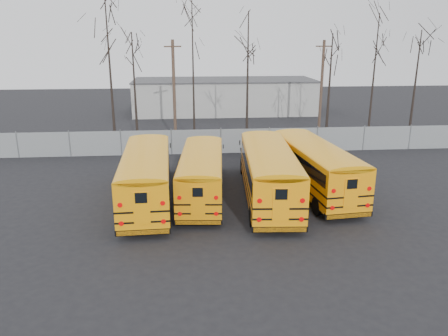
{
  "coord_description": "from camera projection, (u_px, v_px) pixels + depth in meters",
  "views": [
    {
      "loc": [
        -2.69,
        -22.5,
        9.16
      ],
      "look_at": [
        -0.55,
        2.48,
        1.6
      ],
      "focal_mm": 35.0,
      "sensor_mm": 36.0,
      "label": 1
    }
  ],
  "objects": [
    {
      "name": "distant_building",
      "position": [
        224.0,
        96.0,
        54.44
      ],
      "size": [
        22.0,
        8.0,
        4.0
      ],
      "primitive_type": "cube",
      "color": "#A4A39F",
      "rests_on": "ground"
    },
    {
      "name": "tree_6",
      "position": [
        415.0,
        85.0,
        40.36
      ],
      "size": [
        0.26,
        0.26,
        9.76
      ],
      "primitive_type": "cone",
      "color": "black",
      "rests_on": "ground"
    },
    {
      "name": "tree_3",
      "position": [
        248.0,
        78.0,
        38.39
      ],
      "size": [
        0.26,
        0.26,
        11.25
      ],
      "primitive_type": "cone",
      "color": "black",
      "rests_on": "ground"
    },
    {
      "name": "bus_c",
      "position": [
        269.0,
        169.0,
        24.98
      ],
      "size": [
        3.45,
        11.69,
        3.23
      ],
      "rotation": [
        0.0,
        0.0,
        -0.07
      ],
      "color": "black",
      "rests_on": "ground"
    },
    {
      "name": "tree_2",
      "position": [
        193.0,
        72.0,
        37.38
      ],
      "size": [
        0.26,
        0.26,
        12.58
      ],
      "primitive_type": "cone",
      "color": "black",
      "rests_on": "ground"
    },
    {
      "name": "tree_5",
      "position": [
        373.0,
        82.0,
        36.99
      ],
      "size": [
        0.26,
        0.26,
        11.01
      ],
      "primitive_type": "cone",
      "color": "black",
      "rests_on": "ground"
    },
    {
      "name": "bus_b",
      "position": [
        202.0,
        170.0,
        25.41
      ],
      "size": [
        3.17,
        10.46,
        2.89
      ],
      "rotation": [
        0.0,
        0.0,
        -0.08
      ],
      "color": "black",
      "rests_on": "ground"
    },
    {
      "name": "utility_pole_left",
      "position": [
        174.0,
        89.0,
        39.49
      ],
      "size": [
        1.53,
        0.67,
        8.92
      ],
      "rotation": [
        0.0,
        0.0,
        0.36
      ],
      "color": "#4A362A",
      "rests_on": "ground"
    },
    {
      "name": "tree_4",
      "position": [
        329.0,
        88.0,
        39.22
      ],
      "size": [
        0.26,
        0.26,
        9.43
      ],
      "primitive_type": "cone",
      "color": "black",
      "rests_on": "ground"
    },
    {
      "name": "bus_d",
      "position": [
        314.0,
        163.0,
        26.37
      ],
      "size": [
        3.62,
        11.3,
        3.11
      ],
      "rotation": [
        0.0,
        0.0,
        0.1
      ],
      "color": "black",
      "rests_on": "ground"
    },
    {
      "name": "tree_1",
      "position": [
        135.0,
        91.0,
        36.45
      ],
      "size": [
        0.26,
        0.26,
        9.53
      ],
      "primitive_type": "cone",
      "color": "black",
      "rests_on": "ground"
    },
    {
      "name": "utility_pole_right",
      "position": [
        322.0,
        85.0,
        43.1
      ],
      "size": [
        1.58,
        0.34,
        8.86
      ],
      "rotation": [
        0.0,
        0.0,
        -0.14
      ],
      "color": "#473428",
      "rests_on": "ground"
    },
    {
      "name": "fence",
      "position": [
        221.0,
        141.0,
        35.48
      ],
      "size": [
        40.0,
        0.04,
        2.0
      ],
      "primitive_type": "cube",
      "color": "gray",
      "rests_on": "ground"
    },
    {
      "name": "bus_a",
      "position": [
        146.0,
        173.0,
        24.54
      ],
      "size": [
        3.0,
        11.26,
        3.13
      ],
      "rotation": [
        0.0,
        0.0,
        0.04
      ],
      "color": "black",
      "rests_on": "ground"
    },
    {
      "name": "ground",
      "position": [
        238.0,
        208.0,
        24.33
      ],
      "size": [
        120.0,
        120.0,
        0.0
      ],
      "primitive_type": "plane",
      "color": "black",
      "rests_on": "ground"
    },
    {
      "name": "tree_0",
      "position": [
        111.0,
        76.0,
        35.41
      ],
      "size": [
        0.26,
        0.26,
        12.19
      ],
      "primitive_type": "cone",
      "color": "black",
      "rests_on": "ground"
    }
  ]
}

